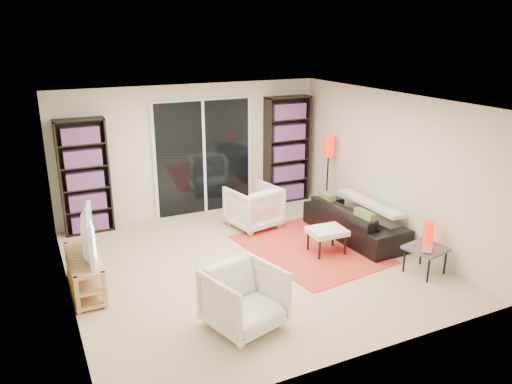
{
  "coord_description": "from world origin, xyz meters",
  "views": [
    {
      "loc": [
        -2.8,
        -6.1,
        3.31
      ],
      "look_at": [
        0.25,
        0.3,
        1.0
      ],
      "focal_mm": 35.0,
      "sensor_mm": 36.0,
      "label": 1
    }
  ],
  "objects_px": {
    "tv_stand": "(85,273)",
    "side_table": "(426,250)",
    "bookshelf_left": "(85,177)",
    "sofa": "(355,221)",
    "armchair_back": "(254,207)",
    "ottoman": "(327,232)",
    "floor_lamp": "(328,153)",
    "bookshelf_right": "(287,150)",
    "armchair_front": "(244,299)"
  },
  "relations": [
    {
      "from": "tv_stand",
      "to": "sofa",
      "type": "height_order",
      "value": "sofa"
    },
    {
      "from": "tv_stand",
      "to": "side_table",
      "type": "height_order",
      "value": "tv_stand"
    },
    {
      "from": "sofa",
      "to": "armchair_back",
      "type": "distance_m",
      "value": 1.75
    },
    {
      "from": "sofa",
      "to": "bookshelf_left",
      "type": "bearing_deg",
      "value": 58.24
    },
    {
      "from": "ottoman",
      "to": "side_table",
      "type": "xyz_separation_m",
      "value": [
        0.89,
        -1.17,
        0.01
      ]
    },
    {
      "from": "bookshelf_right",
      "to": "side_table",
      "type": "relative_size",
      "value": 3.57
    },
    {
      "from": "tv_stand",
      "to": "ottoman",
      "type": "bearing_deg",
      "value": -5.88
    },
    {
      "from": "armchair_back",
      "to": "side_table",
      "type": "relative_size",
      "value": 1.38
    },
    {
      "from": "bookshelf_right",
      "to": "armchair_front",
      "type": "height_order",
      "value": "bookshelf_right"
    },
    {
      "from": "armchair_back",
      "to": "side_table",
      "type": "xyz_separation_m",
      "value": [
        1.44,
        -2.65,
        -0.01
      ]
    },
    {
      "from": "ottoman",
      "to": "floor_lamp",
      "type": "height_order",
      "value": "floor_lamp"
    },
    {
      "from": "tv_stand",
      "to": "ottoman",
      "type": "height_order",
      "value": "tv_stand"
    },
    {
      "from": "sofa",
      "to": "armchair_back",
      "type": "height_order",
      "value": "armchair_back"
    },
    {
      "from": "armchair_front",
      "to": "side_table",
      "type": "xyz_separation_m",
      "value": [
        2.87,
        0.13,
        -0.01
      ]
    },
    {
      "from": "bookshelf_right",
      "to": "floor_lamp",
      "type": "height_order",
      "value": "bookshelf_right"
    },
    {
      "from": "tv_stand",
      "to": "bookshelf_left",
      "type": "bearing_deg",
      "value": 80.78
    },
    {
      "from": "tv_stand",
      "to": "floor_lamp",
      "type": "height_order",
      "value": "floor_lamp"
    },
    {
      "from": "armchair_front",
      "to": "floor_lamp",
      "type": "height_order",
      "value": "floor_lamp"
    },
    {
      "from": "bookshelf_right",
      "to": "bookshelf_left",
      "type": "bearing_deg",
      "value": 180.0
    },
    {
      "from": "tv_stand",
      "to": "armchair_back",
      "type": "xyz_separation_m",
      "value": [
        2.98,
        1.12,
        0.11
      ]
    },
    {
      "from": "armchair_back",
      "to": "tv_stand",
      "type": "bearing_deg",
      "value": 9.44
    },
    {
      "from": "tv_stand",
      "to": "side_table",
      "type": "distance_m",
      "value": 4.68
    },
    {
      "from": "side_table",
      "to": "ottoman",
      "type": "bearing_deg",
      "value": 127.06
    },
    {
      "from": "armchair_front",
      "to": "ottoman",
      "type": "distance_m",
      "value": 2.37
    },
    {
      "from": "armchair_front",
      "to": "ottoman",
      "type": "xyz_separation_m",
      "value": [
        1.98,
        1.3,
        -0.02
      ]
    },
    {
      "from": "armchair_back",
      "to": "floor_lamp",
      "type": "bearing_deg",
      "value": 173.76
    },
    {
      "from": "bookshelf_right",
      "to": "tv_stand",
      "type": "height_order",
      "value": "bookshelf_right"
    },
    {
      "from": "sofa",
      "to": "tv_stand",
      "type": "bearing_deg",
      "value": 86.45
    },
    {
      "from": "tv_stand",
      "to": "armchair_front",
      "type": "relative_size",
      "value": 1.48
    },
    {
      "from": "bookshelf_right",
      "to": "side_table",
      "type": "distance_m",
      "value": 3.74
    },
    {
      "from": "floor_lamp",
      "to": "bookshelf_left",
      "type": "bearing_deg",
      "value": 168.29
    },
    {
      "from": "floor_lamp",
      "to": "armchair_front",
      "type": "bearing_deg",
      "value": -136.09
    },
    {
      "from": "bookshelf_right",
      "to": "sofa",
      "type": "xyz_separation_m",
      "value": [
        0.11,
        -2.16,
        -0.77
      ]
    },
    {
      "from": "sofa",
      "to": "ottoman",
      "type": "distance_m",
      "value": 0.84
    },
    {
      "from": "ottoman",
      "to": "floor_lamp",
      "type": "xyz_separation_m",
      "value": [
        1.05,
        1.61,
        0.79
      ]
    },
    {
      "from": "bookshelf_right",
      "to": "floor_lamp",
      "type": "xyz_separation_m",
      "value": [
        0.39,
        -0.88,
        0.08
      ]
    },
    {
      "from": "ottoman",
      "to": "side_table",
      "type": "bearing_deg",
      "value": -52.94
    },
    {
      "from": "armchair_back",
      "to": "bookshelf_left",
      "type": "bearing_deg",
      "value": -32.06
    },
    {
      "from": "armchair_front",
      "to": "side_table",
      "type": "distance_m",
      "value": 2.87
    },
    {
      "from": "bookshelf_left",
      "to": "bookshelf_right",
      "type": "distance_m",
      "value": 3.85
    },
    {
      "from": "tv_stand",
      "to": "floor_lamp",
      "type": "xyz_separation_m",
      "value": [
        4.59,
        1.25,
        0.87
      ]
    },
    {
      "from": "armchair_front",
      "to": "sofa",
      "type": "bearing_deg",
      "value": 14.75
    },
    {
      "from": "armchair_back",
      "to": "ottoman",
      "type": "xyz_separation_m",
      "value": [
        0.55,
        -1.48,
        -0.02
      ]
    },
    {
      "from": "sofa",
      "to": "armchair_back",
      "type": "relative_size",
      "value": 2.39
    },
    {
      "from": "bookshelf_left",
      "to": "sofa",
      "type": "xyz_separation_m",
      "value": [
        3.96,
        -2.16,
        -0.69
      ]
    },
    {
      "from": "armchair_back",
      "to": "ottoman",
      "type": "height_order",
      "value": "armchair_back"
    },
    {
      "from": "side_table",
      "to": "armchair_front",
      "type": "bearing_deg",
      "value": -177.4
    },
    {
      "from": "ottoman",
      "to": "side_table",
      "type": "distance_m",
      "value": 1.47
    },
    {
      "from": "sofa",
      "to": "floor_lamp",
      "type": "height_order",
      "value": "floor_lamp"
    },
    {
      "from": "bookshelf_left",
      "to": "sofa",
      "type": "height_order",
      "value": "bookshelf_left"
    }
  ]
}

